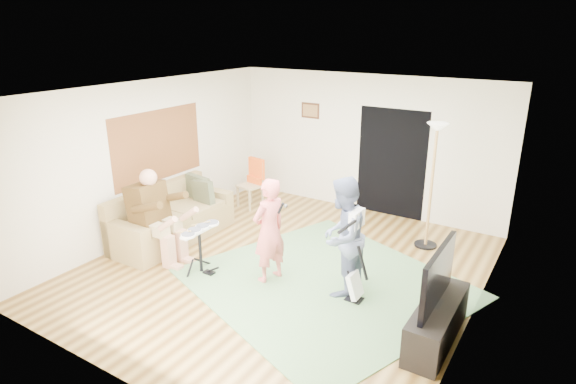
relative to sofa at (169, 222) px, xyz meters
The scene contains 19 objects.
floor 2.32m from the sofa, ahead, with size 6.00×6.00×0.00m, color brown.
walls 2.53m from the sofa, ahead, with size 5.50×6.00×2.70m, color beige, non-canonical shape.
ceiling 3.32m from the sofa, ahead, with size 6.00×6.00×0.00m, color white.
window_blinds 1.36m from the sofa, 145.07° to the left, with size 2.05×2.05×0.00m, color brown.
doorway 4.28m from the sofa, 47.41° to the left, with size 2.10×2.10×0.00m, color black.
picture_frame 3.64m from the sofa, 71.29° to the left, with size 0.42×0.03×0.32m, color #3F2314.
area_rug 3.08m from the sofa, ahead, with size 3.51×3.28×0.02m, color #54804E.
sofa is the anchor object (origin of this frame).
drummer 0.83m from the sofa, 55.66° to the right, with size 0.96×0.54×1.47m.
drum_kit 1.45m from the sofa, 26.57° to the right, with size 0.41×0.73×0.75m.
singer 2.38m from the sofa, ahead, with size 0.57×0.37×1.56m, color #D8615E.
microphone 2.67m from the sofa, ahead, with size 0.06×0.06×0.24m, color black, non-canonical shape.
guitarist 3.38m from the sofa, ahead, with size 0.82×0.64×1.68m, color slate.
guitar_held 3.64m from the sofa, ahead, with size 0.12×0.60×0.26m, color white, non-canonical shape.
guitar_spare 3.63m from the sofa, ahead, with size 0.30×0.27×0.83m.
torchiere_lamp 4.58m from the sofa, 27.80° to the left, with size 0.38×0.38×2.11m.
dining_chair 2.06m from the sofa, 82.08° to the left, with size 0.50×0.52×1.00m.
tv_cabinet 4.82m from the sofa, ahead, with size 0.40×1.40×0.50m, color black.
television 4.80m from the sofa, ahead, with size 0.06×1.15×0.70m, color black.
Camera 1 is at (3.57, -5.59, 3.56)m, focal length 30.00 mm.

